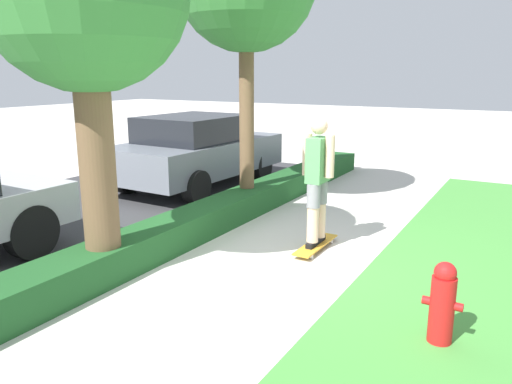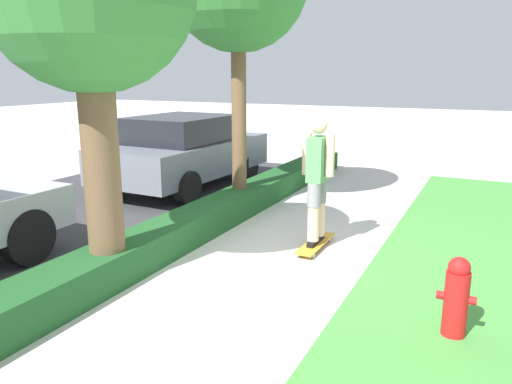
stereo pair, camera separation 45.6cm
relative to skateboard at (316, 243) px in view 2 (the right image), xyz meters
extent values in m
plane|color=beige|center=(-0.51, 0.18, -0.07)|extent=(60.00, 60.00, 0.00)
cube|color=#38383A|center=(-0.51, 4.38, -0.06)|extent=(12.85, 5.00, 0.01)
cube|color=#1E5123|center=(-0.51, 1.78, 0.14)|extent=(12.85, 0.60, 0.42)
cube|color=gold|center=(0.00, 0.00, 0.00)|extent=(1.05, 0.24, 0.02)
cylinder|color=silver|center=(0.36, -0.09, -0.04)|extent=(0.06, 0.04, 0.06)
cylinder|color=silver|center=(0.36, 0.09, -0.04)|extent=(0.06, 0.04, 0.06)
cylinder|color=silver|center=(-0.36, -0.09, -0.04)|extent=(0.06, 0.04, 0.06)
cylinder|color=silver|center=(-0.36, 0.09, -0.04)|extent=(0.06, 0.04, 0.06)
cube|color=black|center=(-0.12, 0.00, 0.05)|extent=(0.26, 0.09, 0.07)
cylinder|color=beige|center=(-0.12, 0.00, 0.49)|extent=(0.16, 0.16, 0.81)
cylinder|color=gray|center=(-0.12, 0.00, 0.73)|extent=(0.18, 0.18, 0.32)
cube|color=black|center=(0.12, 0.00, 0.05)|extent=(0.26, 0.09, 0.07)
cylinder|color=beige|center=(0.12, 0.00, 0.49)|extent=(0.16, 0.16, 0.81)
cylinder|color=gray|center=(0.12, 0.00, 0.73)|extent=(0.18, 0.18, 0.32)
cube|color=#519356|center=(0.00, 0.00, 1.19)|extent=(0.39, 0.21, 0.60)
cylinder|color=beige|center=(0.00, -0.16, 1.25)|extent=(0.13, 0.13, 0.56)
cylinder|color=beige|center=(0.00, 0.16, 1.25)|extent=(0.13, 0.13, 0.56)
sphere|color=beige|center=(0.00, 0.00, 1.64)|extent=(0.23, 0.23, 0.23)
cylinder|color=brown|center=(-2.19, 1.75, 1.26)|extent=(0.40, 0.40, 2.66)
cylinder|color=brown|center=(1.27, 1.86, 1.54)|extent=(0.25, 0.25, 3.22)
cylinder|color=black|center=(-2.15, 3.10, 0.29)|extent=(0.73, 0.21, 0.73)
cube|color=slate|center=(2.41, 3.77, 0.59)|extent=(4.04, 2.03, 0.67)
cube|color=black|center=(2.29, 3.77, 1.19)|extent=(2.13, 1.74, 0.52)
cylinder|color=black|center=(3.65, 2.90, 0.25)|extent=(0.64, 0.23, 0.64)
cylinder|color=black|center=(3.65, 4.64, 0.25)|extent=(0.64, 0.23, 0.64)
cylinder|color=black|center=(1.18, 2.90, 0.25)|extent=(0.64, 0.23, 0.64)
cylinder|color=black|center=(1.18, 4.64, 0.25)|extent=(0.64, 0.23, 0.64)
cylinder|color=red|center=(-1.70, -1.94, 0.25)|extent=(0.22, 0.22, 0.63)
sphere|color=red|center=(-1.70, -1.94, 0.61)|extent=(0.20, 0.20, 0.20)
cylinder|color=red|center=(-1.70, -2.05, 0.31)|extent=(0.08, 0.13, 0.08)
cylinder|color=red|center=(-1.70, -1.83, 0.31)|extent=(0.08, 0.13, 0.08)
camera|label=1|loc=(-6.08, -2.53, 2.32)|focal=35.00mm
camera|label=2|loc=(-6.29, -2.12, 2.32)|focal=35.00mm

